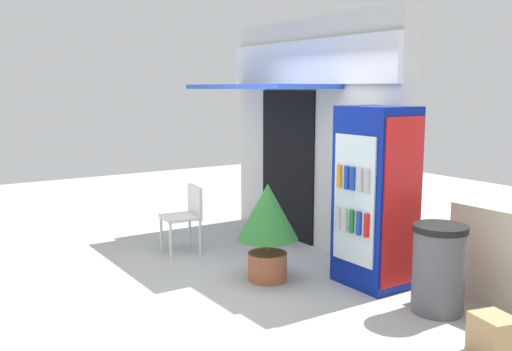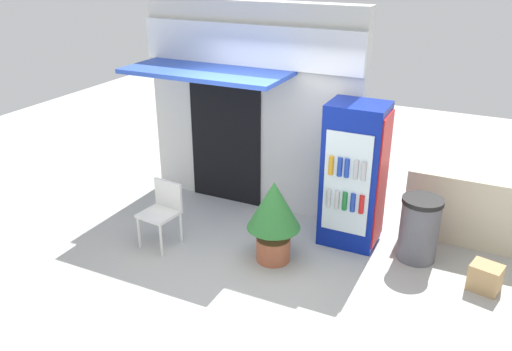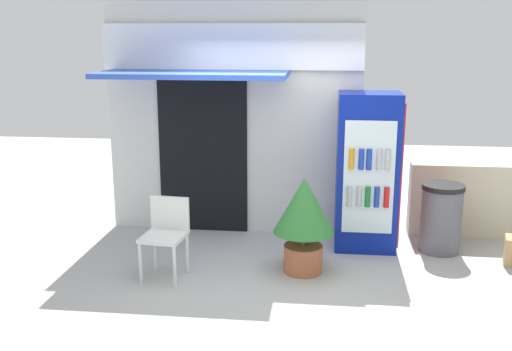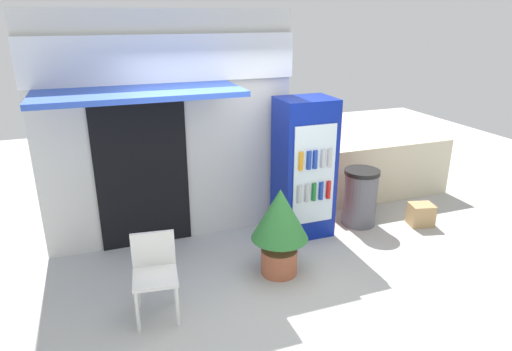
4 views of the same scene
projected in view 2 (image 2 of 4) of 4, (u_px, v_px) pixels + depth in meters
ground at (246, 263)px, 6.55m from camera, size 16.00×16.00×0.00m
storefront_building at (251, 104)px, 7.56m from camera, size 3.26×1.27×2.97m
drink_cooler at (354, 176)px, 6.68m from camera, size 0.75×0.65×1.90m
plastic_chair at (163, 208)px, 6.81m from camera, size 0.48×0.49×0.85m
potted_plant_near_shop at (274, 213)px, 6.37m from camera, size 0.66×0.66×1.07m
trash_bin at (419, 229)px, 6.50m from camera, size 0.50×0.50×0.83m
stone_boundary_wall at (501, 218)px, 6.64m from camera, size 2.37×0.24×0.94m
cardboard_box at (485, 277)px, 5.99m from camera, size 0.39×0.34×0.32m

